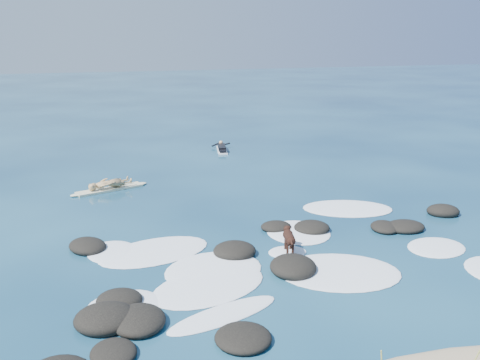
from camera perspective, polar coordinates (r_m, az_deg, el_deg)
name	(u,v)px	position (r m, az deg, el deg)	size (l,w,h in m)	color
ground	(273,245)	(15.69, 3.53, -6.91)	(160.00, 160.00, 0.00)	#0A2642
reef_rocks	(233,276)	(13.51, -0.75, -10.18)	(14.02, 7.96, 0.52)	black
breaking_foam	(273,257)	(14.85, 3.53, -8.18)	(11.60, 8.58, 0.12)	white
standing_surfer_rig	(109,173)	(21.46, -13.82, 0.76)	(3.12, 1.31, 1.81)	beige
paddling_surfer_rig	(222,148)	(28.28, -1.96, 3.41)	(1.16, 2.30, 0.40)	white
dog	(289,237)	(14.99, 5.24, -6.10)	(0.47, 1.10, 0.71)	black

